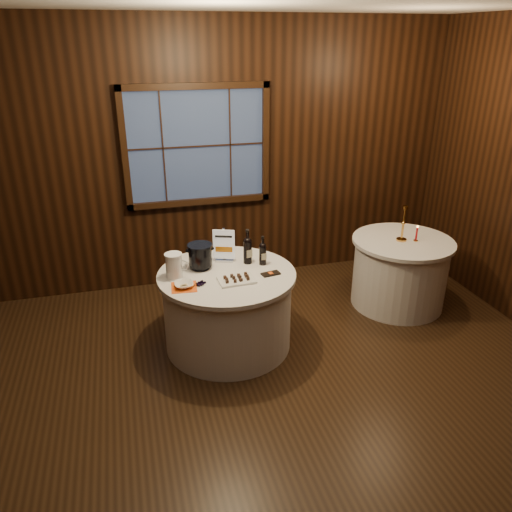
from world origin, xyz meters
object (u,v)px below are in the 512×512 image
object	(u,v)px
main_table	(228,309)
glass_pitcher	(174,265)
sign_stand	(224,250)
grape_bunch	(202,284)
chocolate_plate	(237,279)
port_bottle_left	(248,249)
brass_candlestick	(403,228)
chocolate_box	(271,274)
side_table	(399,272)
cracker_bowl	(184,285)
red_candle	(416,235)
port_bottle_right	(263,252)
ice_bucket	(200,256)

from	to	relation	value
main_table	glass_pitcher	xyz separation A→B (m)	(-0.47, 0.04, 0.50)
sign_stand	grape_bunch	xyz separation A→B (m)	(-0.30, -0.46, -0.10)
main_table	chocolate_plate	bearing A→B (deg)	-74.72
port_bottle_left	grape_bunch	distance (m)	0.63
brass_candlestick	chocolate_box	bearing A→B (deg)	-164.90
main_table	chocolate_plate	size ratio (longest dim) A/B	3.86
side_table	cracker_bowl	world-z (taller)	cracker_bowl
glass_pitcher	red_candle	distance (m)	2.58
chocolate_box	side_table	bearing A→B (deg)	5.32
sign_stand	brass_candlestick	world-z (taller)	brass_candlestick
side_table	chocolate_box	world-z (taller)	chocolate_box
cracker_bowl	chocolate_plate	bearing A→B (deg)	-0.34
chocolate_plate	chocolate_box	world-z (taller)	chocolate_plate
chocolate_box	red_candle	size ratio (longest dim) A/B	0.97
side_table	red_candle	bearing A→B (deg)	-32.95
chocolate_box	brass_candlestick	xyz separation A→B (m)	(1.58, 0.43, 0.13)
port_bottle_right	grape_bunch	distance (m)	0.71
chocolate_plate	ice_bucket	bearing A→B (deg)	126.53
glass_pitcher	red_candle	xyz separation A→B (m)	(2.57, 0.19, -0.05)
chocolate_plate	grape_bunch	xyz separation A→B (m)	(-0.32, -0.00, -0.00)
glass_pitcher	chocolate_box	bearing A→B (deg)	5.92
chocolate_plate	brass_candlestick	size ratio (longest dim) A/B	0.86
chocolate_box	red_candle	bearing A→B (deg)	2.32
chocolate_plate	red_candle	bearing A→B (deg)	11.55
sign_stand	ice_bucket	xyz separation A→B (m)	(-0.25, -0.10, 0.01)
chocolate_box	glass_pitcher	size ratio (longest dim) A/B	0.75
ice_bucket	red_candle	distance (m)	2.32
grape_bunch	cracker_bowl	xyz separation A→B (m)	(-0.15, 0.01, 0.01)
ice_bucket	brass_candlestick	distance (m)	2.18
brass_candlestick	red_candle	bearing A→B (deg)	-22.70
sign_stand	grape_bunch	size ratio (longest dim) A/B	2.22
brass_candlestick	red_candle	distance (m)	0.16
chocolate_plate	chocolate_box	distance (m)	0.33
brass_candlestick	cracker_bowl	bearing A→B (deg)	-168.74
port_bottle_left	glass_pitcher	bearing A→B (deg)	176.98
sign_stand	brass_candlestick	xyz separation A→B (m)	(1.93, 0.03, 0.02)
port_bottle_right	cracker_bowl	bearing A→B (deg)	-166.17
side_table	main_table	bearing A→B (deg)	-171.47
chocolate_box	red_candle	distance (m)	1.76
sign_stand	chocolate_plate	world-z (taller)	sign_stand
sign_stand	grape_bunch	world-z (taller)	sign_stand
port_bottle_right	chocolate_box	world-z (taller)	port_bottle_right
chocolate_box	brass_candlestick	size ratio (longest dim) A/B	0.44
main_table	sign_stand	distance (m)	0.56
chocolate_plate	cracker_bowl	bearing A→B (deg)	179.66
main_table	ice_bucket	world-z (taller)	ice_bucket
sign_stand	brass_candlestick	bearing A→B (deg)	20.78
port_bottle_right	cracker_bowl	world-z (taller)	port_bottle_right
main_table	port_bottle_right	world-z (taller)	port_bottle_right
sign_stand	red_candle	world-z (taller)	sign_stand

